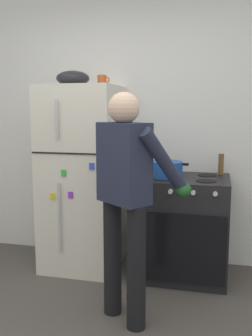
{
  "coord_description": "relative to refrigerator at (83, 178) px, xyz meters",
  "views": [
    {
      "loc": [
        0.82,
        -1.72,
        1.48
      ],
      "look_at": [
        0.08,
        1.32,
        1.0
      ],
      "focal_mm": 40.43,
      "sensor_mm": 36.0,
      "label": 1
    }
  ],
  "objects": [
    {
      "name": "kitchen_wall_back",
      "position": [
        0.4,
        0.38,
        0.5
      ],
      "size": [
        6.0,
        0.1,
        2.7
      ],
      "primitive_type": "cube",
      "color": "white",
      "rests_on": "ground"
    },
    {
      "name": "refrigerator",
      "position": [
        0.0,
        0.0,
        0.0
      ],
      "size": [
        0.68,
        0.72,
        1.7
      ],
      "color": "silver",
      "rests_on": "ground"
    },
    {
      "name": "stove_range",
      "position": [
        0.95,
        -0.01,
        -0.4
      ],
      "size": [
        0.76,
        0.67,
        0.9
      ],
      "color": "black",
      "rests_on": "ground"
    },
    {
      "name": "person_cook",
      "position": [
        0.63,
        -0.83,
        0.1
      ],
      "size": [
        0.66,
        0.69,
        1.6
      ],
      "color": "black",
      "rests_on": "ground"
    },
    {
      "name": "red_pot",
      "position": [
        0.79,
        -0.05,
        0.12
      ],
      "size": [
        0.38,
        0.28,
        0.14
      ],
      "color": "#19479E",
      "rests_on": "stove_range"
    },
    {
      "name": "coffee_mug",
      "position": [
        0.18,
        0.05,
        0.9
      ],
      "size": [
        0.11,
        0.08,
        0.1
      ],
      "color": "#B24C1E",
      "rests_on": "refrigerator"
    },
    {
      "name": "pepper_mill",
      "position": [
        1.25,
        0.2,
        0.15
      ],
      "size": [
        0.05,
        0.05,
        0.19
      ],
      "primitive_type": "cylinder",
      "color": "brown",
      "rests_on": "stove_range"
    },
    {
      "name": "mixing_bowl",
      "position": [
        -0.08,
        0.0,
        0.92
      ],
      "size": [
        0.3,
        0.3,
        0.13
      ],
      "primitive_type": "ellipsoid",
      "color": "black",
      "rests_on": "refrigerator"
    }
  ]
}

